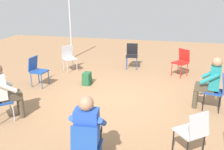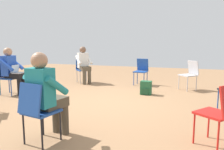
{
  "view_description": "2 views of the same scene",
  "coord_description": "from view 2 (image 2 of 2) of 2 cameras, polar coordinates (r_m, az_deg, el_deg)",
  "views": [
    {
      "loc": [
        1.17,
        -5.66,
        2.64
      ],
      "look_at": [
        -0.1,
        0.03,
        0.61
      ],
      "focal_mm": 40.0,
      "sensor_mm": 36.0,
      "label": 1
    },
    {
      "loc": [
        4.67,
        1.71,
        1.36
      ],
      "look_at": [
        0.03,
        0.15,
        0.64
      ],
      "focal_mm": 35.0,
      "sensor_mm": 36.0,
      "label": 2
    }
  ],
  "objects": [
    {
      "name": "person_with_laptop",
      "position": [
        6.28,
        -24.66,
        1.53
      ],
      "size": [
        0.52,
        0.54,
        1.24
      ],
      "rotation": [
        0.0,
        0.0,
        0.07
      ],
      "color": "black",
      "rests_on": "ground"
    },
    {
      "name": "chair_northwest",
      "position": [
        6.71,
        19.68,
        0.49
      ],
      "size": [
        0.58,
        0.59,
        0.85
      ],
      "rotation": [
        0.0,
        0.0,
        -2.38
      ],
      "color": "#B7B7BC",
      "rests_on": "ground"
    },
    {
      "name": "chair_west",
      "position": [
        7.18,
        7.69,
        1.4
      ],
      "size": [
        0.48,
        0.45,
        0.85
      ],
      "rotation": [
        0.0,
        0.0,
        -1.7
      ],
      "color": "#1E4799",
      "rests_on": "ground"
    },
    {
      "name": "ground_plane",
      "position": [
        5.15,
        -1.53,
        -6.91
      ],
      "size": [
        15.31,
        15.31,
        0.0
      ],
      "primitive_type": "plane",
      "color": "#99704C"
    },
    {
      "name": "person_in_white",
      "position": [
        7.45,
        -7.34,
        3.18
      ],
      "size": [
        0.63,
        0.63,
        1.24
      ],
      "rotation": [
        0.0,
        0.0,
        -0.78
      ],
      "color": "#4C4233",
      "rests_on": "ground"
    },
    {
      "name": "person_in_teal",
      "position": [
        3.14,
        -16.86,
        -4.18
      ],
      "size": [
        0.56,
        0.55,
        1.24
      ],
      "rotation": [
        0.0,
        0.0,
        1.39
      ],
      "color": "#4C4233",
      "rests_on": "ground"
    },
    {
      "name": "backpack_near_laptop_user",
      "position": [
        5.87,
        8.86,
        -3.52
      ],
      "size": [
        0.26,
        0.29,
        0.36
      ],
      "rotation": [
        0.0,
        0.0,
        4.68
      ],
      "color": "#235B38",
      "rests_on": "ground"
    },
    {
      "name": "chair_southwest",
      "position": [
        7.62,
        -7.74,
        1.8
      ],
      "size": [
        0.58,
        0.58,
        0.85
      ],
      "rotation": [
        0.0,
        0.0,
        -0.78
      ],
      "color": "#1E4799",
      "rests_on": "ground"
    },
    {
      "name": "chair_south",
      "position": [
        6.41,
        -25.73,
        -0.19
      ],
      "size": [
        0.43,
        0.46,
        0.85
      ],
      "rotation": [
        0.0,
        0.0,
        0.07
      ],
      "color": "#1E4799",
      "rests_on": "ground"
    },
    {
      "name": "chair_east",
      "position": [
        3.08,
        -18.94,
        -8.33
      ],
      "size": [
        0.5,
        0.47,
        0.85
      ],
      "rotation": [
        0.0,
        0.0,
        1.39
      ],
      "color": "#1E4799",
      "rests_on": "ground"
    },
    {
      "name": "chair_northeast",
      "position": [
        3.16,
        26.35,
        -8.34
      ],
      "size": [
        0.57,
        0.58,
        0.85
      ],
      "rotation": [
        0.0,
        0.0,
        2.49
      ],
      "color": "red",
      "rests_on": "ground"
    }
  ]
}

